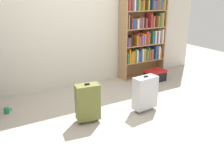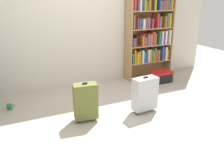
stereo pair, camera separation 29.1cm
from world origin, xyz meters
name	(u,v)px [view 2 (the right image)]	position (x,y,z in m)	size (l,w,h in m)	color
ground_plane	(122,117)	(0.00, 0.00, 0.00)	(10.44, 10.44, 0.00)	#B2A899
back_wall	(84,21)	(0.00, 1.69, 1.30)	(5.96, 0.10, 2.60)	beige
bookshelf	(149,34)	(1.40, 1.47, 0.99)	(1.06, 0.31, 1.83)	#A87F51
mug	(10,107)	(-1.56, 1.02, 0.05)	(0.12, 0.08, 0.10)	#1E7F4C
storage_box	(161,76)	(1.48, 1.05, 0.13)	(0.43, 0.29, 0.24)	black
suitcase_silver	(145,94)	(0.41, 0.02, 0.31)	(0.41, 0.22, 0.59)	#B7BABF
suitcase_olive	(86,101)	(-0.54, 0.14, 0.32)	(0.36, 0.23, 0.61)	brown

